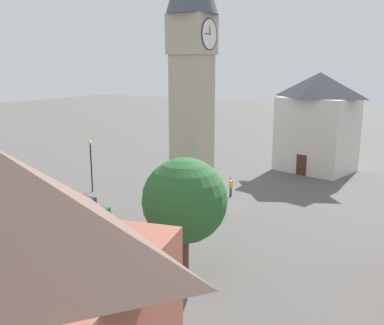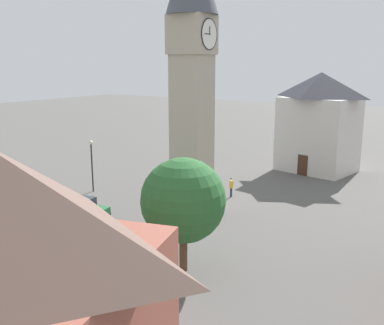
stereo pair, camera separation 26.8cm
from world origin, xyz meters
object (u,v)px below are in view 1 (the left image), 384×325
Objects in this scene: car_blue_kerb at (179,180)px; lamp_post at (91,157)px; clock_tower at (192,49)px; pedestrian at (231,185)px; tree at (185,200)px; building_shop_left at (317,122)px; car_red_corner at (45,252)px; car_silver_kerb at (80,208)px.

car_blue_kerb is 8.09m from lamp_post.
clock_tower is 12.31m from pedestrian.
tree reaches higher than pedestrian.
clock_tower is at bearing -11.85° from building_shop_left.
tree is (13.47, 9.23, 3.23)m from car_blue_kerb.
lamp_post is at bearing -65.82° from pedestrian.
car_red_corner is at bearing -10.29° from pedestrian.
clock_tower is 4.74× the size of car_blue_kerb.
lamp_post is at bearing -91.48° from clock_tower.
clock_tower reaches higher than car_blue_kerb.
pedestrian reaches higher than car_blue_kerb.
car_red_corner is at bearing 31.04° from car_silver_kerb.
car_silver_kerb is at bearing -105.07° from tree.
car_blue_kerb is at bearing -172.73° from car_red_corner.
building_shop_left is (-30.34, 6.39, 4.47)m from car_red_corner.
car_blue_kerb is 1.03× the size of car_red_corner.
building_shop_left is (-18.63, 3.91, -6.88)m from clock_tower.
clock_tower is at bearing 168.06° from car_red_corner.
tree is 0.61× the size of building_shop_left.
tree reaches higher than car_silver_kerb.
car_red_corner is at bearing -63.50° from tree.
clock_tower reaches higher than pedestrian.
clock_tower is 13.35m from car_blue_kerb.
tree is at bearing 1.45° from building_shop_left.
tree reaches higher than lamp_post.
clock_tower reaches higher than tree.
car_blue_kerb and car_red_corner have the same top height.
clock_tower is 14.03m from car_silver_kerb.
car_silver_kerb is at bearing -33.56° from pedestrian.
car_silver_kerb is at bearing -50.56° from clock_tower.
building_shop_left is at bearing 168.15° from clock_tower.
car_blue_kerb is 16.64m from tree.
lamp_post is at bearing -146.05° from car_red_corner.
car_blue_kerb is 17.13m from car_red_corner.
clock_tower is 13.86m from lamp_post.
car_silver_kerb is 11.80m from tree.
clock_tower is 4.83× the size of car_silver_kerb.
pedestrian is at bearing 146.44° from car_silver_kerb.
pedestrian is 0.27× the size of tree.
car_silver_kerb is (10.52, -1.73, 0.00)m from car_blue_kerb.
lamp_post is (-0.27, -10.55, -8.99)m from clock_tower.
car_blue_kerb is at bearing -89.88° from pedestrian.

